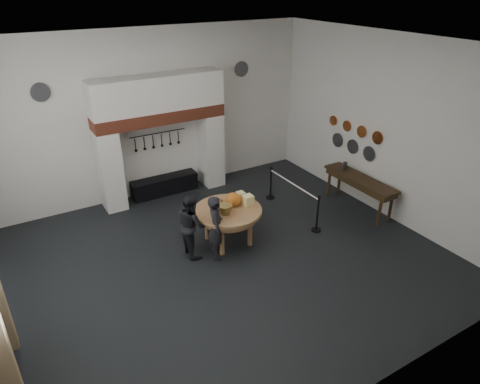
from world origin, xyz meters
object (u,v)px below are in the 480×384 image
barrier_post_near (318,214)px  barrier_post_far (271,184)px  iron_range (165,185)px  side_table (360,179)px  work_table (228,211)px  visitor_near (216,227)px  visitor_far (192,225)px

barrier_post_near → barrier_post_far: 2.00m
iron_range → barrier_post_far: (2.44, -1.80, 0.20)m
side_table → work_table: bearing=174.9°
visitor_near → barrier_post_near: size_ratio=1.67×
iron_range → visitor_near: (-0.17, -3.51, 0.50)m
work_table → visitor_far: (-0.90, 0.02, -0.10)m
side_table → barrier_post_far: same height
visitor_far → side_table: size_ratio=0.67×
work_table → barrier_post_near: barrier_post_near is taller
work_table → visitor_near: visitor_near is taller
side_table → barrier_post_far: 2.40m
visitor_far → barrier_post_near: (3.00, -0.69, -0.29)m
work_table → visitor_near: 0.63m
visitor_near → barrier_post_far: bearing=-32.3°
work_table → side_table: side_table is taller
iron_range → barrier_post_far: barrier_post_far is taller
barrier_post_near → work_table: bearing=162.4°
work_table → visitor_far: 0.91m
visitor_far → barrier_post_far: size_ratio=1.63×
visitor_near → visitor_far: (-0.40, 0.40, -0.01)m
iron_range → barrier_post_near: (2.44, -3.80, 0.20)m
work_table → side_table: size_ratio=0.71×
visitor_near → iron_range: bearing=21.7°
iron_range → visitor_far: 3.20m
iron_range → work_table: (0.33, -3.13, 0.59)m
visitor_near → side_table: bearing=-65.0°
iron_range → barrier_post_far: 3.04m
iron_range → visitor_near: 3.55m
work_table → visitor_far: bearing=178.6°
visitor_far → barrier_post_near: 3.10m
visitor_far → barrier_post_far: visitor_far is taller
visitor_far → barrier_post_far: 3.29m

